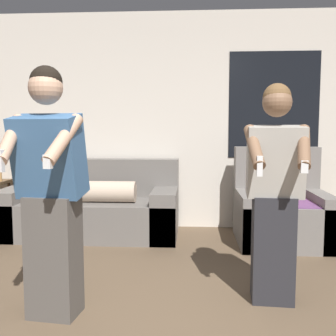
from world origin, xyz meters
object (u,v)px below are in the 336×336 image
at_px(couch, 92,208).
at_px(person_right, 275,194).
at_px(person_left, 50,193).
at_px(armchair, 281,212).

relative_size(couch, person_right, 1.30).
xyz_separation_m(person_left, person_right, (1.51, 0.33, -0.04)).
distance_m(couch, armchair, 2.19).
relative_size(couch, person_left, 1.24).
bearing_deg(armchair, person_left, -135.29).
xyz_separation_m(armchair, person_right, (-0.40, -1.56, 0.46)).
distance_m(armchair, person_right, 1.67).
height_order(armchair, person_right, person_right).
bearing_deg(person_right, armchair, 75.59).
bearing_deg(person_left, couch, 97.53).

